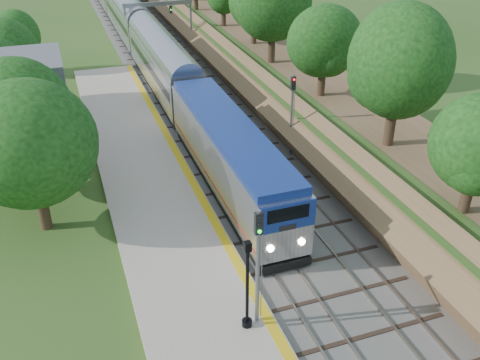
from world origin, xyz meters
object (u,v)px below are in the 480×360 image
object	(u,v)px
signal_gantry	(158,13)
signal_farside	(292,107)
lamppost_far	(247,290)
station_building	(9,111)
signal_platform	(258,256)

from	to	relation	value
signal_gantry	signal_farside	world-z (taller)	signal_farside
lamppost_far	station_building	bearing A→B (deg)	114.88
station_building	signal_platform	distance (m)	25.10
signal_gantry	signal_platform	distance (m)	47.81
station_building	signal_platform	xyz separation A→B (m)	(11.10, -22.51, 0.20)
station_building	signal_platform	world-z (taller)	station_building
station_building	lamppost_far	bearing A→B (deg)	-65.12
station_building	signal_farside	world-z (taller)	station_building
signal_gantry	signal_farside	size ratio (longest dim) A/B	1.31
station_building	signal_farside	size ratio (longest dim) A/B	1.34
signal_platform	signal_farside	xyz separation A→B (m)	(9.10, 16.48, -0.26)
lamppost_far	signal_farside	xyz separation A→B (m)	(9.67, 16.66, 1.44)
signal_farside	signal_gantry	bearing A→B (deg)	96.85
lamppost_far	signal_farside	distance (m)	19.32
signal_gantry	lamppost_far	distance (m)	48.11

